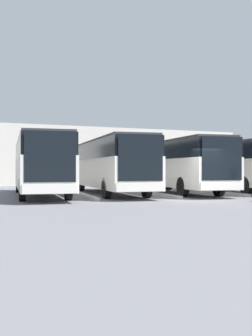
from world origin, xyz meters
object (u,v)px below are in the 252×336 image
Objects in this scene: bus_1 at (175,164)px; bus_2 at (110,164)px; bus_0 at (230,165)px; bus_3 at (40,164)px.

bus_1 is 1.00× the size of bus_2.
bus_0 is 1.00× the size of bus_2.
bus_2 and bus_3 have the same top height.
bus_3 is (4.22, 0.04, 0.00)m from bus_2.
bus_0 is 4.22m from bus_1.
bus_0 is at bearing -175.54° from bus_2.
bus_2 is at bearing 1.95° from bus_1.
bus_2 is (4.22, -0.44, 0.00)m from bus_1.
bus_2 is 1.00× the size of bus_3.
bus_2 is (8.44, -0.51, 0.00)m from bus_0.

